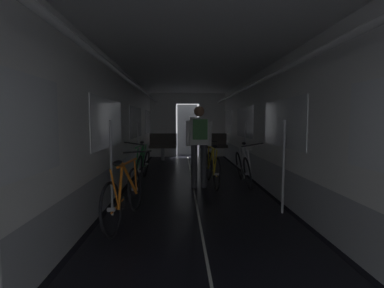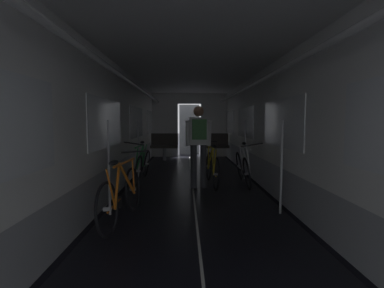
{
  "view_description": "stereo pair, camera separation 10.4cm",
  "coord_description": "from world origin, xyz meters",
  "px_view_note": "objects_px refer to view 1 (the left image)",
  "views": [
    {
      "loc": [
        -0.25,
        -2.06,
        1.38
      ],
      "look_at": [
        0.0,
        4.57,
        0.85
      ],
      "focal_mm": 26.78,
      "sensor_mm": 36.0,
      "label": 1
    },
    {
      "loc": [
        -0.15,
        -2.06,
        1.38
      ],
      "look_at": [
        0.0,
        4.57,
        0.85
      ],
      "focal_mm": 26.78,
      "sensor_mm": 36.0,
      "label": 2
    }
  ],
  "objects_px": {
    "bicycle_green": "(142,165)",
    "bicycle_yellow_in_aisle": "(212,168)",
    "person_cyclist_aisle": "(199,139)",
    "bicycle_white": "(243,167)",
    "bench_seat_far_left": "(163,144)",
    "bench_seat_far_right": "(213,144)",
    "bicycle_orange": "(125,195)"
  },
  "relations": [
    {
      "from": "bicycle_green",
      "to": "bicycle_yellow_in_aisle",
      "type": "relative_size",
      "value": 1.0
    },
    {
      "from": "person_cyclist_aisle",
      "to": "bicycle_yellow_in_aisle",
      "type": "relative_size",
      "value": 1.0
    },
    {
      "from": "bicycle_white",
      "to": "bicycle_yellow_in_aisle",
      "type": "relative_size",
      "value": 1.0
    },
    {
      "from": "bench_seat_far_left",
      "to": "bench_seat_far_right",
      "type": "xyz_separation_m",
      "value": [
        1.8,
        0.0,
        0.0
      ]
    },
    {
      "from": "bicycle_white",
      "to": "person_cyclist_aisle",
      "type": "relative_size",
      "value": 1.01
    },
    {
      "from": "bicycle_orange",
      "to": "bicycle_white",
      "type": "bearing_deg",
      "value": 47.02
    },
    {
      "from": "bench_seat_far_left",
      "to": "bicycle_yellow_in_aisle",
      "type": "xyz_separation_m",
      "value": [
        1.32,
        -4.06,
        -0.18
      ]
    },
    {
      "from": "bench_seat_far_right",
      "to": "bicycle_orange",
      "type": "xyz_separation_m",
      "value": [
        -1.92,
        -6.28,
        -0.18
      ]
    },
    {
      "from": "bicycle_orange",
      "to": "person_cyclist_aisle",
      "type": "distance_m",
      "value": 2.35
    },
    {
      "from": "bench_seat_far_right",
      "to": "person_cyclist_aisle",
      "type": "height_order",
      "value": "person_cyclist_aisle"
    },
    {
      "from": "bicycle_white",
      "to": "person_cyclist_aisle",
      "type": "bearing_deg",
      "value": -161.56
    },
    {
      "from": "bench_seat_far_left",
      "to": "bicycle_yellow_in_aisle",
      "type": "relative_size",
      "value": 0.58
    },
    {
      "from": "bench_seat_far_right",
      "to": "bicycle_white",
      "type": "height_order",
      "value": "bicycle_white"
    },
    {
      "from": "bench_seat_far_right",
      "to": "person_cyclist_aisle",
      "type": "distance_m",
      "value": 4.42
    },
    {
      "from": "bicycle_white",
      "to": "bicycle_green",
      "type": "distance_m",
      "value": 2.27
    },
    {
      "from": "bicycle_orange",
      "to": "person_cyclist_aisle",
      "type": "bearing_deg",
      "value": 59.72
    },
    {
      "from": "person_cyclist_aisle",
      "to": "bicycle_yellow_in_aisle",
      "type": "xyz_separation_m",
      "value": [
        0.3,
        0.27,
        -0.63
      ]
    },
    {
      "from": "bench_seat_far_left",
      "to": "bench_seat_far_right",
      "type": "relative_size",
      "value": 1.0
    },
    {
      "from": "bicycle_yellow_in_aisle",
      "to": "bench_seat_far_left",
      "type": "bearing_deg",
      "value": 108.02
    },
    {
      "from": "bicycle_green",
      "to": "bench_seat_far_right",
      "type": "bearing_deg",
      "value": 60.61
    },
    {
      "from": "bench_seat_far_left",
      "to": "bicycle_white",
      "type": "relative_size",
      "value": 0.58
    },
    {
      "from": "person_cyclist_aisle",
      "to": "bicycle_yellow_in_aisle",
      "type": "height_order",
      "value": "person_cyclist_aisle"
    },
    {
      "from": "bicycle_orange",
      "to": "bench_seat_far_left",
      "type": "bearing_deg",
      "value": 88.89
    },
    {
      "from": "bench_seat_far_right",
      "to": "bicycle_orange",
      "type": "bearing_deg",
      "value": -107.01
    },
    {
      "from": "bicycle_white",
      "to": "bicycle_yellow_in_aisle",
      "type": "height_order",
      "value": "bicycle_white"
    },
    {
      "from": "bicycle_green",
      "to": "bicycle_white",
      "type": "bearing_deg",
      "value": -9.64
    },
    {
      "from": "bicycle_orange",
      "to": "bicycle_green",
      "type": "bearing_deg",
      "value": 92.5
    },
    {
      "from": "person_cyclist_aisle",
      "to": "bicycle_orange",
      "type": "bearing_deg",
      "value": -120.28
    },
    {
      "from": "bench_seat_far_left",
      "to": "bicycle_green",
      "type": "relative_size",
      "value": 0.58
    },
    {
      "from": "bench_seat_far_right",
      "to": "bicycle_green",
      "type": "height_order",
      "value": "bicycle_green"
    },
    {
      "from": "bicycle_green",
      "to": "bench_seat_far_left",
      "type": "bearing_deg",
      "value": 86.24
    },
    {
      "from": "bench_seat_far_right",
      "to": "bicycle_green",
      "type": "bearing_deg",
      "value": -119.39
    }
  ]
}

